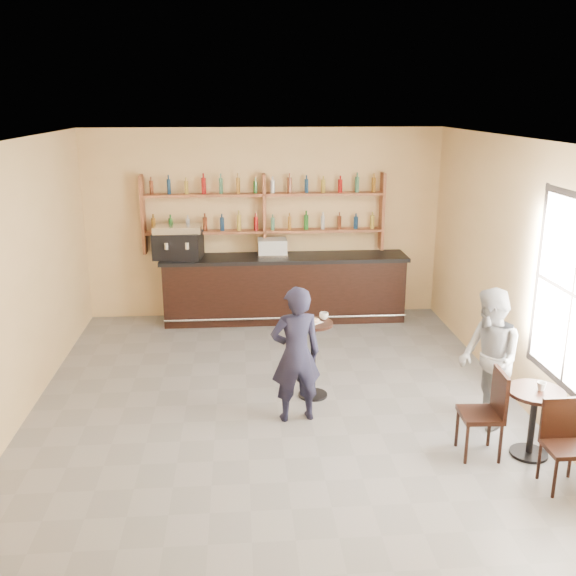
{
  "coord_description": "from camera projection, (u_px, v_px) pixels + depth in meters",
  "views": [
    {
      "loc": [
        -0.43,
        -7.27,
        3.63
      ],
      "look_at": [
        0.2,
        0.8,
        1.25
      ],
      "focal_mm": 40.0,
      "sensor_mm": 36.0,
      "label": 1
    }
  ],
  "objects": [
    {
      "name": "floor",
      "position": [
        277.0,
        402.0,
        8.01
      ],
      "size": [
        7.0,
        7.0,
        0.0
      ],
      "primitive_type": "plane",
      "color": "slate",
      "rests_on": "ground"
    },
    {
      "name": "wall_left",
      "position": [
        15.0,
        284.0,
        7.33
      ],
      "size": [
        0.0,
        7.0,
        7.0
      ],
      "primitive_type": "plane",
      "rotation": [
        1.57,
        0.0,
        1.57
      ],
      "color": "#EBC386",
      "rests_on": "floor"
    },
    {
      "name": "wall_right",
      "position": [
        523.0,
        274.0,
        7.78
      ],
      "size": [
        0.0,
        7.0,
        7.0
      ],
      "primitive_type": "plane",
      "rotation": [
        1.57,
        0.0,
        -1.57
      ],
      "color": "#EBC386",
      "rests_on": "floor"
    },
    {
      "name": "pedestal_table",
      "position": [
        313.0,
        360.0,
        8.05
      ],
      "size": [
        0.58,
        0.58,
        0.99
      ],
      "primitive_type": null,
      "rotation": [
        0.0,
        0.0,
        0.23
      ],
      "color": "black",
      "rests_on": "floor"
    },
    {
      "name": "man_main",
      "position": [
        296.0,
        354.0,
        7.38
      ],
      "size": [
        0.65,
        0.48,
        1.63
      ],
      "primitive_type": "imported",
      "rotation": [
        0.0,
        0.0,
        3.29
      ],
      "color": "black",
      "rests_on": "floor"
    },
    {
      "name": "window_frame",
      "position": [
        572.0,
        295.0,
        6.6
      ],
      "size": [
        0.04,
        1.7,
        2.1
      ],
      "primitive_type": null,
      "color": "black",
      "rests_on": "wall_right"
    },
    {
      "name": "cafe_table",
      "position": [
        532.0,
        423.0,
        6.72
      ],
      "size": [
        0.74,
        0.74,
        0.75
      ],
      "primitive_type": null,
      "rotation": [
        0.0,
        0.0,
        0.31
      ],
      "color": "black",
      "rests_on": "floor"
    },
    {
      "name": "espresso_machine",
      "position": [
        178.0,
        242.0,
        10.52
      ],
      "size": [
        0.83,
        0.6,
        0.55
      ],
      "primitive_type": null,
      "rotation": [
        0.0,
        0.0,
        -0.15
      ],
      "color": "black",
      "rests_on": "bar_counter"
    },
    {
      "name": "window_pane",
      "position": [
        573.0,
        295.0,
        6.6
      ],
      "size": [
        0.0,
        2.0,
        2.0
      ],
      "primitive_type": "plane",
      "rotation": [
        1.57,
        0.0,
        -1.57
      ],
      "color": "white",
      "rests_on": "wall_right"
    },
    {
      "name": "liquor_bottles",
      "position": [
        264.0,
        203.0,
        10.67
      ],
      "size": [
        3.68,
        0.1,
        1.0
      ],
      "primitive_type": null,
      "color": "#8C5919",
      "rests_on": "shelf_unit"
    },
    {
      "name": "chair_west",
      "position": [
        480.0,
        414.0,
        6.7
      ],
      "size": [
        0.43,
        0.43,
        0.96
      ],
      "primitive_type": null,
      "rotation": [
        0.0,
        0.0,
        -1.62
      ],
      "color": "black",
      "rests_on": "floor"
    },
    {
      "name": "ceiling",
      "position": [
        276.0,
        140.0,
        7.1
      ],
      "size": [
        7.0,
        7.0,
        0.0
      ],
      "primitive_type": "plane",
      "rotation": [
        3.14,
        0.0,
        0.0
      ],
      "color": "white",
      "rests_on": "wall_back"
    },
    {
      "name": "pastry_case",
      "position": [
        272.0,
        248.0,
        10.67
      ],
      "size": [
        0.51,
        0.41,
        0.3
      ],
      "primitive_type": null,
      "rotation": [
        0.0,
        0.0,
        -0.04
      ],
      "color": "silver",
      "rests_on": "bar_counter"
    },
    {
      "name": "donut",
      "position": [
        315.0,
        320.0,
        7.89
      ],
      "size": [
        0.14,
        0.14,
        0.04
      ],
      "primitive_type": "torus",
      "rotation": [
        0.0,
        0.0,
        -0.11
      ],
      "color": "#DB8850",
      "rests_on": "napkin"
    },
    {
      "name": "patron_second",
      "position": [
        489.0,
        359.0,
        7.26
      ],
      "size": [
        0.65,
        0.81,
        1.62
      ],
      "primitive_type": "imported",
      "rotation": [
        0.0,
        0.0,
        -1.53
      ],
      "color": "gray",
      "rests_on": "floor"
    },
    {
      "name": "cup_pedestal",
      "position": [
        324.0,
        316.0,
        8.0
      ],
      "size": [
        0.12,
        0.12,
        0.09
      ],
      "primitive_type": "imported",
      "rotation": [
        0.0,
        0.0,
        0.13
      ],
      "color": "white",
      "rests_on": "pedestal_table"
    },
    {
      "name": "wall_back",
      "position": [
        264.0,
        224.0,
        10.9
      ],
      "size": [
        7.0,
        0.0,
        7.0
      ],
      "primitive_type": "plane",
      "rotation": [
        1.57,
        0.0,
        0.0
      ],
      "color": "#EBC386",
      "rests_on": "floor"
    },
    {
      "name": "chair_south",
      "position": [
        566.0,
        447.0,
        6.14
      ],
      "size": [
        0.38,
        0.38,
        0.87
      ],
      "primitive_type": null,
      "rotation": [
        0.0,
        0.0,
        0.01
      ],
      "color": "black",
      "rests_on": "floor"
    },
    {
      "name": "bar_counter",
      "position": [
        284.0,
        288.0,
        10.89
      ],
      "size": [
        4.12,
        0.8,
        1.11
      ],
      "primitive_type": null,
      "color": "black",
      "rests_on": "floor"
    },
    {
      "name": "cup_cafe",
      "position": [
        541.0,
        386.0,
        6.61
      ],
      "size": [
        0.13,
        0.13,
        0.09
      ],
      "primitive_type": "imported",
      "rotation": [
        0.0,
        0.0,
        0.38
      ],
      "color": "white",
      "rests_on": "cafe_table"
    },
    {
      "name": "shelf_unit",
      "position": [
        264.0,
        213.0,
        10.72
      ],
      "size": [
        4.0,
        0.26,
        1.4
      ],
      "primitive_type": null,
      "color": "brown",
      "rests_on": "wall_back"
    },
    {
      "name": "wall_front",
      "position": [
        308.0,
        422.0,
        4.21
      ],
      "size": [
        7.0,
        0.0,
        7.0
      ],
      "primitive_type": "plane",
      "rotation": [
        -1.57,
        0.0,
        0.0
      ],
      "color": "#EBC386",
      "rests_on": "floor"
    },
    {
      "name": "napkin",
      "position": [
        314.0,
        322.0,
        7.9
      ],
      "size": [
        0.25,
        0.25,
        0.0
      ],
      "primitive_type": "cube",
      "rotation": [
        0.0,
        0.0,
        0.68
      ],
      "color": "white",
      "rests_on": "pedestal_table"
    }
  ]
}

